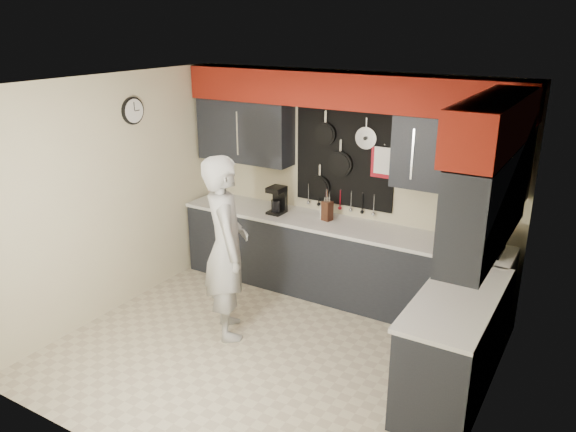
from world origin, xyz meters
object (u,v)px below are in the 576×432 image
Objects in this scene: microwave at (477,237)px; utensil_crock at (325,212)px; knife_block at (327,211)px; coffee_maker at (278,199)px; person at (226,248)px.

microwave is 1.75m from utensil_crock.
coffee_maker is (-0.63, -0.06, 0.06)m from knife_block.
utensil_crock is at bearing 153.38° from knife_block.
person reaches higher than knife_block.
microwave is at bearing -2.54° from utensil_crock.
person is (0.18, -1.27, -0.14)m from coffee_maker.
utensil_crock is 0.08× the size of person.
coffee_maker is at bearing -179.40° from microwave.
utensil_crock is at bearing 177.39° from microwave.
microwave reaches higher than utensil_crock.
utensil_crock is (-0.05, 0.04, -0.03)m from knife_block.
knife_block is 1.40× the size of utensil_crock.
microwave is 1.70m from knife_block.
microwave is at bearing 12.54° from knife_block.
microwave is 2.33m from coffee_maker.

